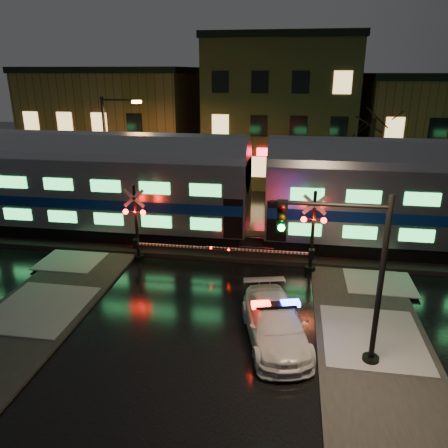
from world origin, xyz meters
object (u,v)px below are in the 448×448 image
(crossing_signal_left, at_px, (143,232))
(traffic_light, at_px, (351,278))
(police_car, at_px, (275,323))
(streetlight, at_px, (110,150))
(crossing_signal_right, at_px, (304,240))

(crossing_signal_left, distance_m, traffic_light, 11.47)
(police_car, bearing_deg, streetlight, 117.63)
(crossing_signal_right, distance_m, traffic_light, 7.02)
(police_car, height_order, streetlight, streetlight)
(streetlight, bearing_deg, crossing_signal_left, -57.30)
(traffic_light, bearing_deg, crossing_signal_left, 138.15)
(crossing_signal_right, distance_m, streetlight, 14.20)
(crossing_signal_right, height_order, crossing_signal_left, crossing_signal_right)
(crossing_signal_left, bearing_deg, streetlight, 122.70)
(traffic_light, height_order, streetlight, streetlight)
(police_car, xyz_separation_m, streetlight, (-11.15, 12.55, 3.74))
(crossing_signal_right, distance_m, crossing_signal_left, 7.92)
(police_car, relative_size, crossing_signal_left, 0.93)
(traffic_light, bearing_deg, crossing_signal_right, 94.95)
(crossing_signal_right, relative_size, traffic_light, 0.98)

